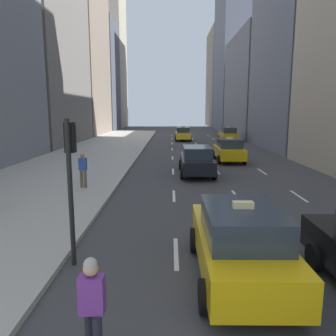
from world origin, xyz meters
TOP-DOWN VIEW (x-y plane):
  - sidewalk_left at (-7.00, 27.00)m, footprint 8.00×66.00m
  - lane_markings at (2.60, 23.00)m, footprint 5.72×56.00m
  - building_row_left at (-14.00, 41.42)m, footprint 6.00×83.04m
  - building_row_right at (12.00, 43.79)m, footprint 6.00×90.12m
  - taxi_lead at (4.00, 24.05)m, footprint 2.02×4.40m
  - taxi_second at (1.20, 41.45)m, footprint 2.02×4.40m
  - taxi_third at (6.80, 40.53)m, footprint 2.02×4.40m
  - taxi_fourth at (1.20, 6.67)m, footprint 2.02×4.40m
  - sedan_black_near at (1.20, 19.04)m, footprint 2.02×4.85m
  - skateboarder at (-1.48, 4.02)m, footprint 0.36×0.80m
  - pedestrian_far_walking at (-4.51, 14.98)m, footprint 0.36×0.22m
  - traffic_light_pole at (-2.75, 7.42)m, footprint 0.24×0.42m

SIDE VIEW (x-z plane):
  - lane_markings at x=2.60m, z-range 0.00..0.01m
  - sidewalk_left at x=-7.00m, z-range 0.00..0.15m
  - sedan_black_near at x=1.20m, z-range 0.02..1.72m
  - taxi_lead at x=4.00m, z-range -0.05..1.82m
  - taxi_second at x=1.20m, z-range -0.05..1.82m
  - taxi_third at x=6.80m, z-range -0.05..1.82m
  - taxi_fourth at x=1.20m, z-range -0.05..1.82m
  - skateboarder at x=-1.48m, z-range 0.09..1.84m
  - pedestrian_far_walking at x=-4.51m, z-range 0.24..1.89m
  - traffic_light_pole at x=-2.75m, z-range 0.61..4.21m
  - building_row_right at x=12.00m, z-range -4.46..32.22m
  - building_row_left at x=-14.00m, z-range -2.39..34.22m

